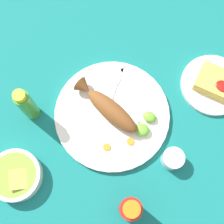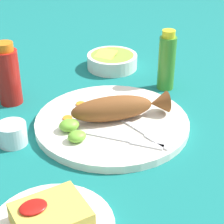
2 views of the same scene
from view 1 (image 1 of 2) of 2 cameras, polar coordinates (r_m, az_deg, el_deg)
name	(u,v)px [view 1 (image 1 of 2)]	position (r m, az deg, el deg)	size (l,w,h in m)	color
ground_plane	(112,116)	(0.98, 0.00, -0.65)	(4.00, 4.00, 0.00)	#146B66
main_plate	(112,115)	(0.97, 0.00, -0.50)	(0.36, 0.36, 0.02)	white
fried_fish	(108,108)	(0.93, -0.76, 0.81)	(0.23, 0.11, 0.06)	brown
fork_near	(115,86)	(0.99, 0.59, 4.72)	(0.04, 0.18, 0.00)	silver
fork_far	(130,91)	(0.98, 3.29, 3.90)	(0.13, 0.15, 0.00)	silver
carrot_slice_near	(107,147)	(0.93, -0.98, -6.42)	(0.02, 0.02, 0.00)	orange
carrot_slice_mid	(130,142)	(0.94, 3.37, -5.41)	(0.02, 0.02, 0.00)	orange
lime_wedge_main	(142,130)	(0.94, 5.51, -3.23)	(0.05, 0.04, 0.02)	#6BB233
lime_wedge_side	(149,117)	(0.95, 6.87, -0.89)	(0.04, 0.03, 0.02)	#6BB233
hot_sauce_bottle_red	(130,209)	(0.86, 3.28, -17.29)	(0.06, 0.06, 0.16)	#B21914
hot_sauce_bottle_green	(27,105)	(0.94, -15.31, 1.26)	(0.05, 0.05, 0.16)	#3D8428
salt_cup	(172,159)	(0.94, 10.99, -8.43)	(0.06, 0.06, 0.05)	silver
side_plate_fries	(213,85)	(1.05, 17.96, 4.73)	(0.21, 0.21, 0.01)	white
fries_pile	(216,82)	(1.03, 18.42, 5.22)	(0.11, 0.09, 0.04)	gold
guacamole_bowl	(16,175)	(0.96, -17.23, -11.01)	(0.15, 0.15, 0.05)	white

